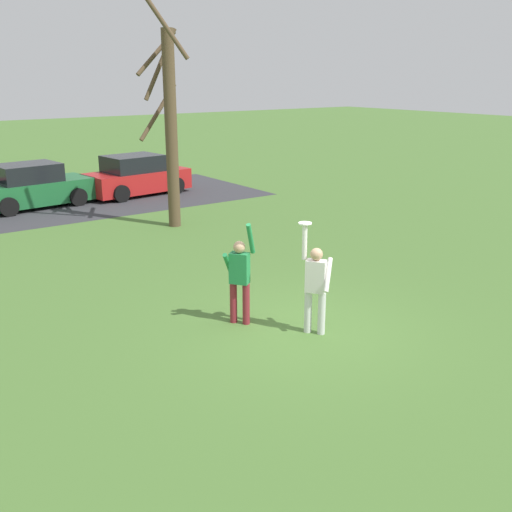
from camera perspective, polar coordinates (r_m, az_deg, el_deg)
name	(u,v)px	position (r m, az deg, el deg)	size (l,w,h in m)	color
ground_plane	(302,329)	(11.40, 4.47, -7.01)	(120.00, 120.00, 0.00)	#4C7533
person_catcher	(316,283)	(10.90, 5.74, -2.62)	(0.54, 0.58, 2.08)	silver
person_defender	(240,275)	(11.29, -1.59, -1.85)	(0.63, 0.66, 2.04)	maroon
frisbee_disc	(305,223)	(10.63, 4.73, 3.15)	(0.24, 0.24, 0.02)	white
parked_car_green	(32,187)	(23.13, -20.70, 6.18)	(4.28, 2.40, 1.59)	#1E6633
parked_car_red	(136,177)	(24.46, -11.43, 7.47)	(4.28, 2.40, 1.59)	red
parking_strip	(38,207)	(23.18, -20.15, 4.43)	(17.10, 6.40, 0.01)	#38383D
bare_tree_tall	(169,121)	(18.74, -8.30, 12.65)	(1.65, 1.80, 6.99)	brown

